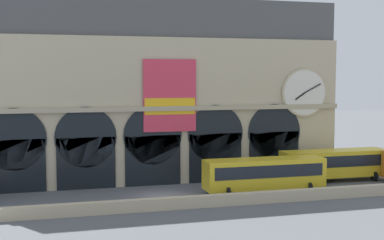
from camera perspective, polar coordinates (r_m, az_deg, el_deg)
The scene contains 5 objects.
ground_plane at distance 45.44m, azimuth -3.13°, elevation -8.46°, with size 200.00×200.00×0.00m, color #54565B.
quay_parapet_wall at distance 41.22m, azimuth -1.86°, elevation -9.15°, with size 90.00×0.70×0.95m, color #BCAD8C.
station_building at distance 51.89m, azimuth -4.92°, elevation 2.98°, with size 38.90×5.93×18.08m.
bus_mideast at distance 46.94m, azimuth 7.99°, elevation -5.85°, with size 11.00×3.25×3.10m.
bus_east at distance 53.71m, azimuth 15.43°, elevation -4.63°, with size 11.00×3.25×3.10m.
Camera 1 is at (-9.15, -43.28, 10.40)m, focal length 48.36 mm.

